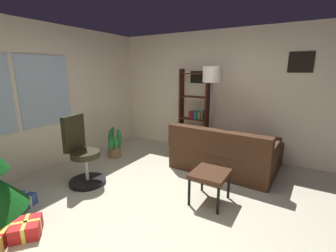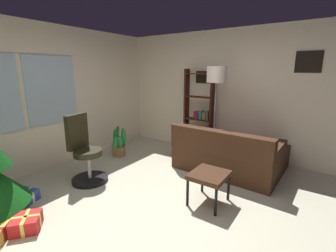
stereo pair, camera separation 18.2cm
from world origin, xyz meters
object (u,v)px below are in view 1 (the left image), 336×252
Objects in this scene: gift_box_red at (26,228)px; gift_box_blue at (22,201)px; office_chair at (82,157)px; floor_lamp at (212,82)px; potted_plant at (114,145)px; couch at (229,153)px; bookshelf at (194,117)px; footstool at (210,176)px.

gift_box_red is 0.68m from gift_box_blue.
floor_lamp reaches higher than office_chair.
gift_box_red reaches higher than gift_box_blue.
potted_plant is at bearing 20.15° from office_chair.
gift_box_red is 1.20× the size of gift_box_blue.
office_chair is at bearing 133.73° from couch.
couch is 3.18m from gift_box_red.
bookshelf is at bearing -6.80° from gift_box_red.
potted_plant is at bearing 6.58° from gift_box_blue.
footstool is 1.48× the size of gift_box_blue.
office_chair is at bearing 159.37° from bookshelf.
bookshelf is at bearing 60.92° from couch.
footstool is at bearing -158.68° from floor_lamp.
floor_lamp is (2.70, -1.56, 1.46)m from gift_box_blue.
potted_plant reaches higher than footstool.
footstool is 0.28× the size of floor_lamp.
footstool is at bearing -56.36° from gift_box_blue.
gift_box_red is 0.23× the size of bookshelf.
gift_box_blue is 1.98m from potted_plant.
potted_plant is at bearing 20.74° from gift_box_red.
couch reaches higher than gift_box_blue.
office_chair is 2.44m from bookshelf.
bookshelf reaches higher than footstool.
potted_plant is (2.23, 0.85, 0.18)m from gift_box_red.
gift_box_blue is 3.44m from floor_lamp.
gift_box_blue is 0.31× the size of office_chair.
office_chair is at bearing 21.31° from gift_box_red.
bookshelf is at bearing 31.00° from footstool.
gift_box_blue is 0.55× the size of potted_plant.
office_chair is at bearing -159.85° from potted_plant.
gift_box_red is at bearing -158.69° from office_chair.
gift_box_blue is (-1.38, 2.07, -0.30)m from footstool.
footstool is 2.07m from bookshelf.
gift_box_blue is (0.27, 0.62, -0.01)m from gift_box_red.
floor_lamp is (1.32, 0.52, 1.16)m from footstool.
floor_lamp reaches higher than couch.
gift_box_red is at bearing 154.63° from couch.
gift_box_blue is at bearing 168.58° from office_chair.
bookshelf is at bearing -18.16° from gift_box_blue.
gift_box_red is 0.37× the size of office_chair.
potted_plant is (1.96, 0.23, 0.18)m from gift_box_blue.
bookshelf is 2.91× the size of potted_plant.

